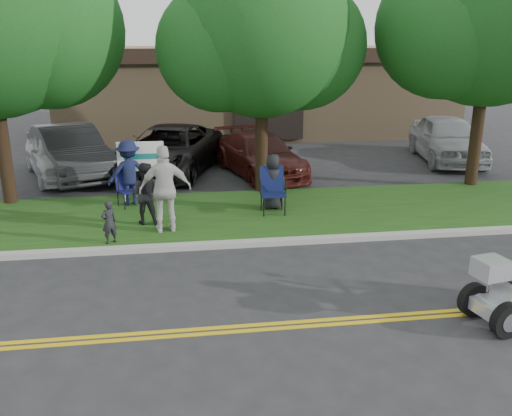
{
  "coord_description": "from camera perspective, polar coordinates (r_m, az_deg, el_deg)",
  "views": [
    {
      "loc": [
        -1.86,
        -8.05,
        4.39
      ],
      "look_at": [
        -0.41,
        2.0,
        1.2
      ],
      "focal_mm": 38.0,
      "sensor_mm": 36.0,
      "label": 1
    }
  ],
  "objects": [
    {
      "name": "ground",
      "position": [
        9.36,
        4.31,
        -10.62
      ],
      "size": [
        120.0,
        120.0,
        0.0
      ],
      "primitive_type": "plane",
      "color": "#28282B",
      "rests_on": "ground"
    },
    {
      "name": "centerline_near",
      "position": [
        8.86,
        5.13,
        -12.32
      ],
      "size": [
        60.0,
        0.1,
        0.01
      ],
      "primitive_type": "cube",
      "color": "gold",
      "rests_on": "ground"
    },
    {
      "name": "centerline_far",
      "position": [
        9.0,
        4.89,
        -11.83
      ],
      "size": [
        60.0,
        0.1,
        0.01
      ],
      "primitive_type": "cube",
      "color": "gold",
      "rests_on": "ground"
    },
    {
      "name": "curb",
      "position": [
        12.06,
        1.22,
        -3.63
      ],
      "size": [
        60.0,
        0.25,
        0.12
      ],
      "primitive_type": "cube",
      "color": "#A8A89E",
      "rests_on": "ground"
    },
    {
      "name": "grass_verge",
      "position": [
        14.07,
        -0.2,
        -0.53
      ],
      "size": [
        60.0,
        4.0,
        0.1
      ],
      "primitive_type": "cube",
      "color": "#1E4512",
      "rests_on": "ground"
    },
    {
      "name": "commercial_building",
      "position": [
        27.41,
        -0.07,
        12.45
      ],
      "size": [
        18.0,
        8.2,
        4.0
      ],
      "color": "#9E7F5B",
      "rests_on": "ground"
    },
    {
      "name": "tree_mid",
      "position": [
        15.47,
        0.81,
        17.58
      ],
      "size": [
        5.88,
        4.8,
        7.05
      ],
      "color": "#332114",
      "rests_on": "ground"
    },
    {
      "name": "tree_right",
      "position": [
        17.54,
        23.63,
        18.14
      ],
      "size": [
        6.86,
        5.6,
        8.07
      ],
      "color": "#332114",
      "rests_on": "ground"
    },
    {
      "name": "business_sign",
      "position": [
        15.02,
        -12.03,
        5.0
      ],
      "size": [
        1.25,
        0.06,
        1.75
      ],
      "color": "silver",
      "rests_on": "ground"
    },
    {
      "name": "lawn_chair_a",
      "position": [
        13.85,
        1.73,
        2.24
      ],
      "size": [
        0.63,
        0.66,
        1.17
      ],
      "rotation": [
        0.0,
        0.0,
        -0.02
      ],
      "color": "black",
      "rests_on": "grass_verge"
    },
    {
      "name": "lawn_chair_b",
      "position": [
        14.81,
        -13.48,
        2.36
      ],
      "size": [
        0.72,
        0.73,
        0.99
      ],
      "rotation": [
        0.0,
        0.0,
        0.51
      ],
      "color": "black",
      "rests_on": "grass_verge"
    },
    {
      "name": "spectator_adult_mid",
      "position": [
        13.21,
        -11.59,
        1.53
      ],
      "size": [
        0.82,
        0.7,
        1.49
      ],
      "primitive_type": "imported",
      "rotation": [
        0.0,
        0.0,
        2.94
      ],
      "color": "black",
      "rests_on": "grass_verge"
    },
    {
      "name": "spectator_adult_right",
      "position": [
        12.49,
        -9.52,
        1.96
      ],
      "size": [
        1.22,
        0.6,
        2.02
      ],
      "primitive_type": "imported",
      "rotation": [
        0.0,
        0.0,
        3.24
      ],
      "color": "silver",
      "rests_on": "grass_verge"
    },
    {
      "name": "spectator_chair_a",
      "position": [
        14.83,
        -13.22,
        3.64
      ],
      "size": [
        1.24,
        0.88,
        1.74
      ],
      "primitive_type": "imported",
      "rotation": [
        0.0,
        0.0,
        3.37
      ],
      "color": "#161C3F",
      "rests_on": "grass_verge"
    },
    {
      "name": "spectator_chair_b",
      "position": [
        14.09,
        1.78,
        2.79
      ],
      "size": [
        0.73,
        0.5,
        1.46
      ],
      "primitive_type": "imported",
      "rotation": [
        0.0,
        0.0,
        3.09
      ],
      "color": "black",
      "rests_on": "grass_verge"
    },
    {
      "name": "child_left",
      "position": [
        12.17,
        -15.21,
        -1.43
      ],
      "size": [
        0.42,
        0.38,
        0.96
      ],
      "primitive_type": "imported",
      "rotation": [
        0.0,
        0.0,
        3.71
      ],
      "color": "black",
      "rests_on": "grass_verge"
    },
    {
      "name": "parked_car_far_left",
      "position": [
        19.02,
        -19.9,
        5.52
      ],
      "size": [
        3.41,
        5.09,
        1.61
      ],
      "primitive_type": "imported",
      "rotation": [
        0.0,
        0.0,
        0.35
      ],
      "color": "#B3B7BB",
      "rests_on": "ground"
    },
    {
      "name": "parked_car_left",
      "position": [
        18.84,
        -19.02,
        5.61
      ],
      "size": [
        3.67,
        5.37,
        1.68
      ],
      "primitive_type": "imported",
      "rotation": [
        0.0,
        0.0,
        0.41
      ],
      "color": "#2D2D2F",
      "rests_on": "ground"
    },
    {
      "name": "parked_car_mid",
      "position": [
        18.56,
        -9.14,
        6.03
      ],
      "size": [
        4.28,
        6.24,
        1.59
      ],
      "primitive_type": "imported",
      "rotation": [
        0.0,
        0.0,
        -0.32
      ],
      "color": "black",
      "rests_on": "ground"
    },
    {
      "name": "parked_car_right",
      "position": [
        18.15,
        0.41,
        5.64
      ],
      "size": [
        3.05,
        5.05,
        1.37
      ],
      "primitive_type": "imported",
      "rotation": [
        0.0,
        0.0,
        0.25
      ],
      "color": "#42140F",
      "rests_on": "ground"
    },
    {
      "name": "parked_car_far_right",
      "position": [
        21.44,
        19.47,
        6.92
      ],
      "size": [
        2.91,
        5.26,
        1.69
      ],
      "primitive_type": "imported",
      "rotation": [
        0.0,
        0.0,
        -0.19
      ],
      "color": "#9B9DA1",
      "rests_on": "ground"
    }
  ]
}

